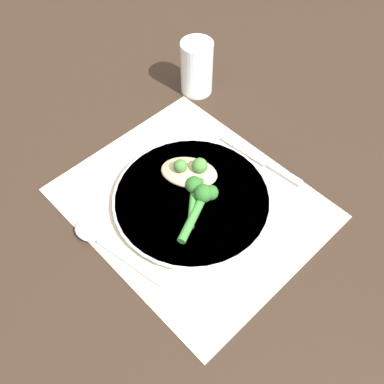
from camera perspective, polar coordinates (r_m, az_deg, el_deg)
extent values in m
plane|color=#332319|center=(0.78, 0.00, -1.45)|extent=(3.00, 3.00, 0.00)
cube|color=beige|center=(0.77, 0.00, -1.36)|extent=(0.42, 0.35, 0.00)
cylinder|color=silver|center=(0.77, 0.00, -0.98)|extent=(0.26, 0.26, 0.01)
cylinder|color=silver|center=(0.76, 0.00, -0.79)|extent=(0.27, 0.27, 0.01)
ellipsoid|color=#DBBC89|center=(0.78, -0.38, 2.51)|extent=(0.12, 0.11, 0.03)
sphere|color=#477F38|center=(0.76, 0.98, 3.36)|extent=(0.03, 0.03, 0.03)
sphere|color=#477F38|center=(0.76, -1.48, 3.32)|extent=(0.02, 0.02, 0.02)
cylinder|color=#3D8E38|center=(0.74, 0.04, -1.93)|extent=(0.06, 0.07, 0.01)
sphere|color=#2D6B28|center=(0.76, 0.26, 0.93)|extent=(0.03, 0.03, 0.03)
sphere|color=#2D6B28|center=(0.77, 1.04, 1.19)|extent=(0.02, 0.02, 0.02)
cylinder|color=#3D8E38|center=(0.73, 0.08, -3.32)|extent=(0.05, 0.09, 0.01)
sphere|color=#2D6B28|center=(0.75, 1.46, -0.16)|extent=(0.03, 0.03, 0.03)
sphere|color=#2D6B28|center=(0.75, 2.39, -0.06)|extent=(0.03, 0.03, 0.03)
sphere|color=#2D6B28|center=(0.76, 0.97, 0.28)|extent=(0.02, 0.02, 0.02)
cube|color=silver|center=(0.85, 6.76, 5.40)|extent=(0.10, 0.03, 0.00)
cube|color=#AFAFB3|center=(0.82, 11.55, 2.34)|extent=(0.07, 0.02, 0.01)
cube|color=silver|center=(0.72, -7.97, -8.67)|extent=(0.13, 0.03, 0.00)
ellipsoid|color=silver|center=(0.75, -13.11, -4.87)|extent=(0.05, 0.04, 0.01)
cylinder|color=silver|center=(0.94, 0.60, 15.51)|extent=(0.07, 0.07, 0.11)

